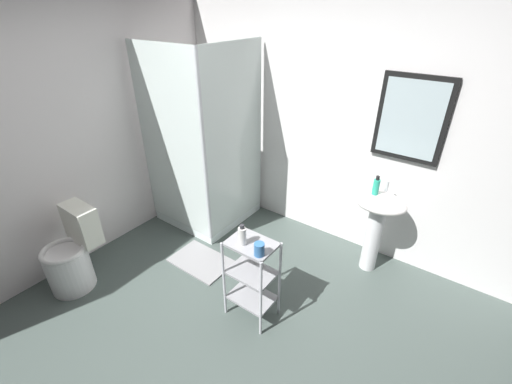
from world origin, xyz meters
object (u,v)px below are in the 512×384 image
object	(u,v)px
pedestal_sink	(377,218)
storage_cart	(252,274)
shower_stall	(207,186)
lotion_bottle_white	(242,236)
toilet	(72,256)
hand_soap_bottle	(376,186)
bath_mat	(201,261)
rinse_cup	(259,249)

from	to	relation	value
pedestal_sink	storage_cart	bearing A→B (deg)	-117.42
shower_stall	storage_cart	xyz separation A→B (m)	(1.25, -0.82, -0.03)
storage_cart	lotion_bottle_white	distance (m)	0.39
storage_cart	lotion_bottle_white	size ratio (longest dim) A/B	4.30
toilet	lotion_bottle_white	world-z (taller)	lotion_bottle_white
toilet	lotion_bottle_white	distance (m)	1.66
hand_soap_bottle	toilet	bearing A→B (deg)	-138.45
storage_cart	bath_mat	bearing A→B (deg)	165.71
toilet	bath_mat	size ratio (longest dim) A/B	1.27
lotion_bottle_white	bath_mat	distance (m)	1.13
pedestal_sink	bath_mat	bearing A→B (deg)	-146.11
shower_stall	rinse_cup	bearing A→B (deg)	-33.05
hand_soap_bottle	rinse_cup	xyz separation A→B (m)	(-0.40, -1.21, -0.10)
bath_mat	lotion_bottle_white	bearing A→B (deg)	-18.53
pedestal_sink	storage_cart	world-z (taller)	pedestal_sink
hand_soap_bottle	shower_stall	bearing A→B (deg)	-169.93
lotion_bottle_white	bath_mat	world-z (taller)	lotion_bottle_white
toilet	rinse_cup	xyz separation A→B (m)	(1.63, 0.59, 0.47)
pedestal_sink	bath_mat	xyz separation A→B (m)	(-1.38, -0.93, -0.57)
storage_cart	rinse_cup	bearing A→B (deg)	-30.68
pedestal_sink	rinse_cup	xyz separation A→B (m)	(-0.46, -1.20, 0.21)
shower_stall	rinse_cup	world-z (taller)	shower_stall
toilet	hand_soap_bottle	xyz separation A→B (m)	(2.03, 1.80, 0.57)
pedestal_sink	lotion_bottle_white	bearing A→B (deg)	-118.29
shower_stall	lotion_bottle_white	size ratio (longest dim) A/B	11.62
shower_stall	toilet	bearing A→B (deg)	-100.01
storage_cart	bath_mat	distance (m)	0.92
shower_stall	bath_mat	bearing A→B (deg)	-53.72
rinse_cup	hand_soap_bottle	bearing A→B (deg)	71.67
shower_stall	pedestal_sink	xyz separation A→B (m)	(1.83, 0.31, 0.12)
toilet	storage_cart	world-z (taller)	toilet
pedestal_sink	hand_soap_bottle	bearing A→B (deg)	177.49
rinse_cup	bath_mat	world-z (taller)	rinse_cup
hand_soap_bottle	bath_mat	xyz separation A→B (m)	(-1.32, -0.93, -0.88)
shower_stall	storage_cart	world-z (taller)	shower_stall
storage_cart	bath_mat	xyz separation A→B (m)	(-0.79, 0.20, -0.43)
shower_stall	toilet	world-z (taller)	shower_stall
pedestal_sink	rinse_cup	world-z (taller)	rinse_cup
shower_stall	toilet	distance (m)	1.52
hand_soap_bottle	bath_mat	bearing A→B (deg)	-144.76
lotion_bottle_white	rinse_cup	xyz separation A→B (m)	(0.17, -0.03, -0.03)
shower_stall	pedestal_sink	distance (m)	1.86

